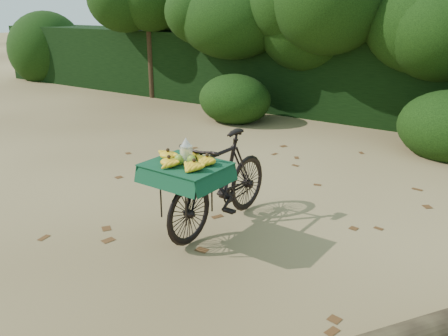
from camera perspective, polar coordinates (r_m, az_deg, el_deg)
The scene contains 7 objects.
ground at distance 5.74m, azimuth 2.89°, elevation -6.69°, with size 80.00×80.00×0.00m, color tan.
vendor_bicycle at distance 5.45m, azimuth -0.59°, elevation -1.53°, with size 0.82×1.88×1.13m.
fallen_log at distance 4.06m, azimuth 22.39°, elevation -18.19°, with size 0.26×0.26×3.60m, color brown.
hedge_backdrop at distance 11.17m, azimuth 20.42°, elevation 9.72°, with size 26.00×1.80×1.80m, color black.
tree_row at distance 10.48m, azimuth 16.42°, elevation 15.66°, with size 14.50×2.00×4.00m, color black, non-canonical shape.
bush_clumps at distance 9.22m, azimuth 19.89°, elevation 5.14°, with size 8.80×1.70×0.90m, color black, non-canonical shape.
leaf_litter at distance 6.25m, azimuth 6.02°, elevation -4.48°, with size 7.00×7.30×0.01m, color #533016, non-canonical shape.
Camera 1 is at (2.67, -4.42, 2.50)m, focal length 38.00 mm.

